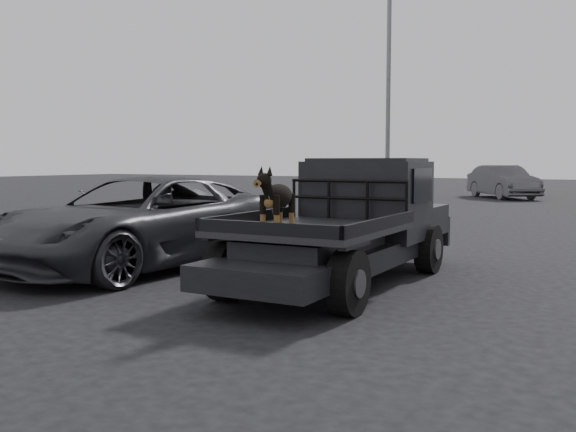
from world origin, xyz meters
The scene contains 8 objects.
ground centered at (0.00, 0.00, 0.00)m, with size 120.00×120.00×0.00m, color black.
flatbed_ute centered at (-0.01, 2.02, 0.46)m, with size 2.00×5.40×0.92m, color black, non-canonical shape.
ute_cab centered at (-0.01, 2.97, 1.36)m, with size 1.72×1.30×0.88m, color black, non-canonical shape.
headache_rack centered at (-0.01, 2.22, 1.20)m, with size 1.80×0.08×0.55m, color black, non-canonical shape.
dog centered at (-0.01, 0.16, 1.29)m, with size 0.32×0.60×0.74m, color black, non-canonical shape.
parked_suv centered at (-3.51, 1.79, 0.75)m, with size 2.50×5.41×1.50m, color #333338.
distant_car_a centered at (-1.90, 25.18, 0.78)m, with size 1.65×4.72×1.56m, color #47474B.
floodlight_near centered at (-5.28, 18.57, 7.38)m, with size 1.08×0.28×13.57m.
Camera 1 is at (3.65, -6.31, 1.76)m, focal length 40.00 mm.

